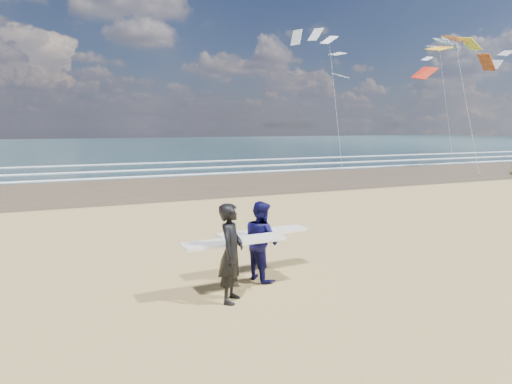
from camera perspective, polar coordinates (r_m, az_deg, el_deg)
name	(u,v)px	position (r m, az deg, el deg)	size (l,w,h in m)	color
wet_sand_strip	(403,173)	(35.65, 17.88, 2.28)	(220.00, 12.00, 0.01)	#483B26
ocean	(199,145)	(84.08, -7.13, 5.89)	(220.00, 100.00, 0.02)	#1A323A
foam_breakers	(329,162)	(43.73, 9.17, 3.69)	(220.00, 11.70, 0.05)	white
surfer_near	(231,252)	(9.21, -3.10, -7.47)	(2.22, 1.10, 2.01)	black
surfer_far	(261,240)	(10.49, 0.66, -6.02)	(2.23, 1.19, 1.83)	#0C0B40
kite_0	(461,77)	(38.78, 24.29, 13.02)	(7.74, 4.95, 11.63)	slate
kite_1	(334,86)	(39.51, 9.69, 12.93)	(6.26, 4.79, 11.95)	slate
kite_5	(444,89)	(56.33, 22.48, 11.76)	(5.20, 4.67, 14.13)	slate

